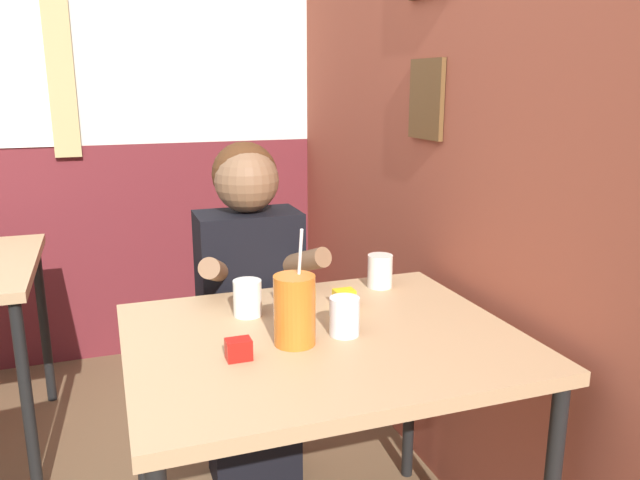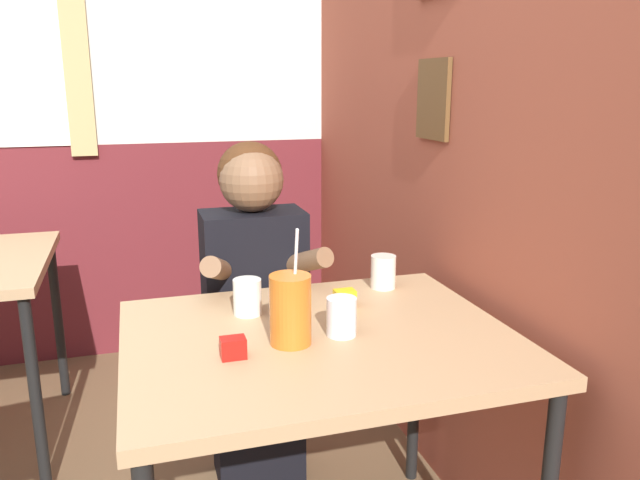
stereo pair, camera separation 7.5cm
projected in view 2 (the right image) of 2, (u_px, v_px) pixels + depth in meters
name	position (u px, v px, depth m)	size (l,w,h in m)	color
brick_wall_right	(417.00, 95.00, 2.28)	(0.08, 4.22, 2.70)	#9E4C38
back_wall	(36.00, 91.00, 2.94)	(5.78, 0.09, 2.70)	silver
main_table	(320.00, 359.00, 1.64)	(1.00, 0.81, 0.76)	tan
person_seated	(255.00, 307.00, 2.14)	(0.42, 0.41, 1.21)	black
cocktail_pitcher	(290.00, 310.00, 1.54)	(0.10, 0.10, 0.30)	#C6661E
glass_near_pitcher	(341.00, 317.00, 1.60)	(0.08, 0.08, 0.10)	silver
glass_center	(247.00, 297.00, 1.75)	(0.08, 0.08, 0.10)	silver
glass_far_side	(383.00, 272.00, 1.97)	(0.08, 0.08, 0.11)	silver
condiment_ketchup	(233.00, 348.00, 1.47)	(0.06, 0.04, 0.05)	#B7140F
condiment_mustard	(345.00, 298.00, 1.81)	(0.06, 0.04, 0.05)	yellow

